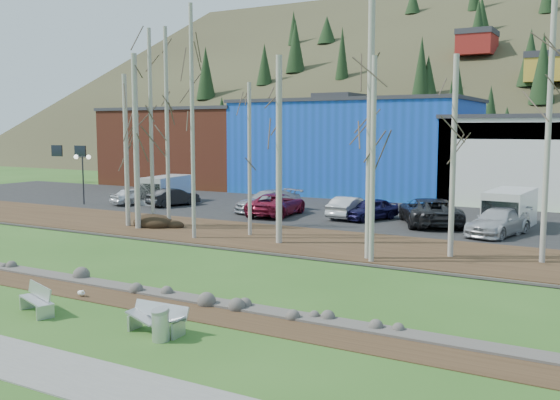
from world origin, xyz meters
The scene contains 38 objects.
ground centered at (0.00, 0.00, 0.00)m, with size 200.00×200.00×0.00m, color #2D581C.
dirt_strip centered at (0.00, 2.10, 0.01)m, with size 80.00×1.80×0.03m, color #382616.
near_bank_rocks centered at (0.00, 3.10, 0.00)m, with size 80.00×0.80×0.50m, color #47423D, non-canonical shape.
river centered at (0.00, 7.20, 0.00)m, with size 80.00×8.00×0.90m, color black, non-canonical shape.
far_bank_rocks centered at (0.00, 11.30, 0.00)m, with size 80.00×0.80×0.46m, color #47423D, non-canonical shape.
far_bank centered at (0.00, 14.50, 0.07)m, with size 80.00×7.00×0.15m, color #382616.
parking_lot centered at (0.00, 25.00, 0.07)m, with size 80.00×14.00×0.14m, color black.
building_brick centered at (-24.00, 39.00, 3.91)m, with size 16.32×12.24×7.80m.
building_blue centered at (-6.00, 39.00, 4.16)m, with size 20.40×12.24×8.30m.
hillside centered at (0.00, 84.00, 17.50)m, with size 160.00×72.00×35.00m, color #322D1D, non-canonical shape.
bench_intact centered at (-0.45, -0.48, 0.44)m, with size 1.83×1.08×0.88m.
bench_damaged centered at (4.09, -0.08, 0.42)m, with size 1.87×0.67×0.82m.
litter_bin centered at (4.62, -0.57, 0.42)m, with size 0.48×0.48×0.84m, color silver.
seagull centered at (-0.68, 1.52, 0.15)m, with size 0.38×0.19×0.28m.
dirt_mound centered at (-8.33, 14.11, 0.41)m, with size 2.61×1.84×0.51m, color black.
birch_0 centered at (-9.74, 13.55, 4.50)m, with size 0.26×0.26×8.71m.
birch_1 centered at (-8.56, 14.38, 5.79)m, with size 0.22×0.22×11.28m.
birch_2 centered at (-8.59, 13.13, 5.02)m, with size 0.31×0.31×9.75m.
birch_3 centered at (-3.91, 12.18, 6.07)m, with size 0.20×0.20×11.84m.
birch_4 centered at (0.61, 13.12, 4.72)m, with size 0.30×0.30×9.14m.
birch_5 centered at (-1.85, 14.33, 4.16)m, with size 0.20×0.20×8.02m.
birch_6 centered at (6.17, 11.30, 4.47)m, with size 0.22×0.22×8.63m.
birch_7 centered at (5.81, 11.84, 5.89)m, with size 0.29×0.29×11.48m.
birch_8 centered at (8.85, 13.99, 4.56)m, with size 0.24×0.24×8.81m.
birch_9 centered at (12.55, 14.67, 6.29)m, with size 0.24×0.24×12.28m.
birch_10 centered at (-7.38, 14.38, 5.79)m, with size 0.22×0.22×11.28m.
street_lamp centered at (-19.79, 19.61, 3.05)m, with size 1.40×0.54×3.69m.
car_0 centered at (-16.41, 21.50, 0.78)m, with size 1.51×3.75×1.28m, color white.
car_1 centered at (-13.38, 22.18, 0.79)m, with size 1.37×3.94×1.30m, color black.
car_2 centered at (-4.30, 21.51, 0.87)m, with size 2.42×5.25×1.46m, color maroon.
car_3 centered at (-5.69, 22.72, 0.87)m, with size 2.05×5.05×1.47m, color #ADAFB6.
car_4 centered at (1.74, 22.63, 0.81)m, with size 1.59×3.94×1.34m, color #181541.
car_5 centered at (0.30, 22.79, 0.82)m, with size 1.45×4.15×1.37m, color #B9B9BB.
car_6 centered at (5.25, 22.56, 0.93)m, with size 2.62×5.69×1.58m, color #262729.
car_7 centered at (9.66, 20.81, 0.85)m, with size 1.99×4.89×1.42m, color #BABABC.
car_8 centered at (5.69, 22.56, 0.93)m, with size 2.62×5.69×1.58m, color #262729.
van_white centered at (9.74, 23.56, 1.22)m, with size 2.34×5.05×2.16m.
van_grey centered at (-15.14, 23.36, 1.14)m, with size 2.48×4.80×2.01m.
Camera 1 is at (15.60, -13.39, 5.82)m, focal length 40.00 mm.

